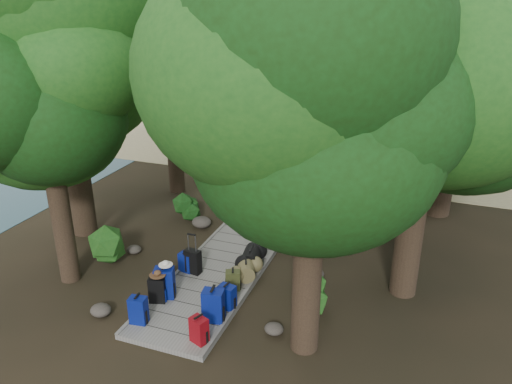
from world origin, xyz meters
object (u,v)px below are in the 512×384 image
at_px(backpack_right_a, 199,329).
at_px(backpack_left_b, 157,288).
at_px(backpack_left_c, 165,281).
at_px(backpack_left_d, 187,261).
at_px(kayak, 270,140).
at_px(backpack_right_b, 213,304).
at_px(duffel_right_black, 251,257).
at_px(backpack_left_a, 138,309).
at_px(backpack_right_c, 227,296).
at_px(duffel_right_khaki, 246,269).
at_px(lone_suitcase_on_sand, 324,151).
at_px(sun_lounger, 383,148).
at_px(suitcase_on_boardwalk, 193,261).
at_px(backpack_right_d, 233,279).

bearing_deg(backpack_right_a, backpack_left_b, 169.45).
xyz_separation_m(backpack_left_c, backpack_left_d, (-0.07, 1.19, -0.14)).
relative_size(backpack_left_b, kayak, 0.23).
bearing_deg(backpack_right_b, duffel_right_black, 81.70).
distance_m(backpack_left_a, backpack_right_c, 1.92).
bearing_deg(backpack_right_b, duffel_right_khaki, 79.94).
relative_size(lone_suitcase_on_sand, sun_lounger, 0.35).
bearing_deg(suitcase_on_boardwalk, lone_suitcase_on_sand, 93.61).
relative_size(suitcase_on_boardwalk, sun_lounger, 0.34).
bearing_deg(backpack_right_d, backpack_right_b, -107.87).
height_order(backpack_right_c, lone_suitcase_on_sand, backpack_right_c).
relative_size(backpack_right_d, duffel_right_khaki, 0.81).
xyz_separation_m(backpack_left_a, backpack_left_c, (0.04, 1.04, 0.07)).
xyz_separation_m(backpack_right_b, backpack_right_d, (-0.07, 1.24, -0.14)).
distance_m(backpack_left_b, backpack_right_d, 1.75).
bearing_deg(suitcase_on_boardwalk, backpack_left_a, -85.49).
height_order(backpack_left_c, backpack_right_b, backpack_left_c).
bearing_deg(backpack_left_b, backpack_right_c, -4.67).
bearing_deg(sun_lounger, backpack_right_c, -101.95).
distance_m(backpack_left_d, backpack_right_a, 2.79).
height_order(backpack_right_a, duffel_right_black, backpack_right_a).
distance_m(backpack_left_d, suitcase_on_boardwalk, 0.20).
height_order(backpack_left_c, suitcase_on_boardwalk, backpack_left_c).
height_order(backpack_left_a, backpack_left_c, backpack_left_c).
bearing_deg(backpack_right_d, backpack_left_c, -169.43).
height_order(backpack_left_d, duffel_right_black, backpack_left_d).
xyz_separation_m(backpack_left_a, kayak, (-1.78, 13.87, -0.29)).
height_order(backpack_left_a, backpack_left_b, backpack_left_b).
xyz_separation_m(backpack_right_d, sun_lounger, (2.01, 11.98, -0.07)).
distance_m(backpack_right_b, kayak, 13.64).
xyz_separation_m(backpack_right_b, duffel_right_khaki, (0.02, 1.84, -0.19)).
bearing_deg(lone_suitcase_on_sand, backpack_right_b, -107.89).
relative_size(backpack_right_c, sun_lounger, 0.34).
distance_m(backpack_right_d, kayak, 12.42).
xyz_separation_m(backpack_left_a, suitcase_on_boardwalk, (0.16, 2.20, -0.03)).
bearing_deg(backpack_right_d, kayak, 83.65).
bearing_deg(duffel_right_black, sun_lounger, 70.36).
height_order(backpack_left_b, sun_lounger, backpack_left_b).
relative_size(backpack_right_a, backpack_right_d, 1.18).
bearing_deg(backpack_left_a, suitcase_on_boardwalk, 78.35).
distance_m(backpack_left_b, kayak, 13.17).
height_order(backpack_right_b, backpack_right_d, backpack_right_b).
relative_size(backpack_left_b, backpack_right_a, 1.10).
distance_m(backpack_left_c, backpack_right_a, 1.85).
xyz_separation_m(backpack_left_a, sun_lounger, (3.39, 13.84, -0.15)).
distance_m(duffel_right_black, suitcase_on_boardwalk, 1.49).
bearing_deg(backpack_left_a, kayak, 89.94).
relative_size(backpack_right_a, backpack_right_c, 1.00).
height_order(backpack_right_b, duffel_right_khaki, backpack_right_b).
height_order(backpack_right_a, sun_lounger, backpack_right_a).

